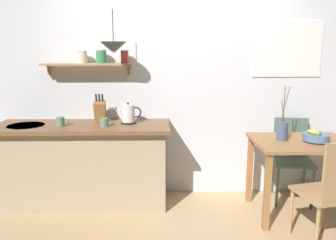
{
  "coord_description": "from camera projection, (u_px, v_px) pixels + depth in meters",
  "views": [
    {
      "loc": [
        -0.18,
        -3.23,
        1.68
      ],
      "look_at": [
        -0.1,
        0.25,
        0.95
      ],
      "focal_mm": 36.66,
      "sensor_mm": 36.0,
      "label": 1
    }
  ],
  "objects": [
    {
      "name": "knife_block",
      "position": [
        100.0,
        111.0,
        3.7
      ],
      "size": [
        0.12,
        0.16,
        0.31
      ],
      "color": "#9E6B3D",
      "rests_on": "kitchen_counter"
    },
    {
      "name": "fruit_bowl",
      "position": [
        316.0,
        137.0,
        3.35
      ],
      "size": [
        0.25,
        0.25,
        0.13
      ],
      "color": "#51759E",
      "rests_on": "dining_table"
    },
    {
      "name": "dining_chair_near",
      "position": [
        331.0,
        189.0,
        2.85
      ],
      "size": [
        0.48,
        0.5,
        0.96
      ],
      "color": "tan",
      "rests_on": "ground_plane"
    },
    {
      "name": "coffee_mug_spare",
      "position": [
        105.0,
        122.0,
        3.5
      ],
      "size": [
        0.12,
        0.08,
        0.09
      ],
      "color": "slate",
      "rests_on": "kitchen_counter"
    },
    {
      "name": "coffee_mug_by_sink",
      "position": [
        61.0,
        121.0,
        3.51
      ],
      "size": [
        0.12,
        0.08,
        0.1
      ],
      "color": "slate",
      "rests_on": "kitchen_counter"
    },
    {
      "name": "dining_table",
      "position": [
        301.0,
        154.0,
        3.42
      ],
      "size": [
        0.95,
        0.73,
        0.78
      ],
      "color": "#9E6B3D",
      "rests_on": "ground_plane"
    },
    {
      "name": "back_wall",
      "position": [
        194.0,
        78.0,
        3.87
      ],
      "size": [
        6.8,
        0.11,
        2.7
      ],
      "color": "silver",
      "rests_on": "ground_plane"
    },
    {
      "name": "twig_vase",
      "position": [
        282.0,
        130.0,
        3.4
      ],
      "size": [
        0.11,
        0.11,
        0.55
      ],
      "color": "#475675",
      "rests_on": "dining_table"
    },
    {
      "name": "pendant_lamp",
      "position": [
        114.0,
        47.0,
        3.41
      ],
      "size": [
        0.27,
        0.27,
        0.43
      ],
      "color": "black"
    },
    {
      "name": "electric_kettle",
      "position": [
        129.0,
        114.0,
        3.63
      ],
      "size": [
        0.25,
        0.16,
        0.23
      ],
      "color": "black",
      "rests_on": "kitchen_counter"
    },
    {
      "name": "dining_chair_far",
      "position": [
        291.0,
        154.0,
        3.84
      ],
      "size": [
        0.48,
        0.49,
        0.91
      ],
      "color": "#4C6B5B",
      "rests_on": "ground_plane"
    },
    {
      "name": "ground_plane",
      "position": [
        178.0,
        216.0,
        3.5
      ],
      "size": [
        14.0,
        14.0,
        0.0
      ],
      "primitive_type": "plane",
      "color": "tan"
    },
    {
      "name": "wall_shelf",
      "position": [
        94.0,
        61.0,
        3.65
      ],
      "size": [
        0.97,
        0.2,
        0.27
      ],
      "color": "tan"
    },
    {
      "name": "kitchen_counter",
      "position": [
        85.0,
        164.0,
        3.7
      ],
      "size": [
        1.83,
        0.63,
        0.9
      ],
      "color": "tan",
      "rests_on": "ground_plane"
    }
  ]
}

